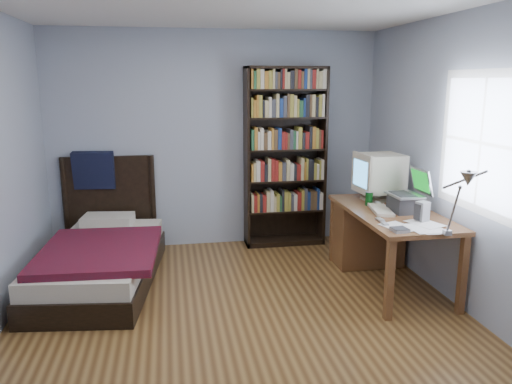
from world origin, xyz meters
The scene contains 14 objects.
room centered at (0.03, 0.00, 1.25)m, with size 4.20×4.24×2.50m.
desk centered at (1.50, 0.97, 0.41)m, with size 0.75×1.52×0.73m.
crt_monitor centered at (1.55, 0.99, 1.00)m, with size 0.45×0.41×0.49m.
laptop centered at (1.61, 0.50, 0.84)m, with size 0.33×0.34×0.41m.
desk_lamp centered at (1.49, -0.59, 1.21)m, with size 0.23×0.51×0.60m.
keyboard centered at (1.39, 0.55, 0.74)m, with size 0.17×0.42×0.03m, color beige.
speaker centered at (1.60, 0.16, 0.82)m, with size 0.09×0.09×0.18m, color gray.
soda_can centered at (1.37, 0.79, 0.80)m, with size 0.07×0.07×0.13m, color #083C11.
mouse centered at (1.47, 0.81, 0.75)m, with size 0.06×0.11×0.04m, color silver.
phone_silver centered at (1.25, 0.25, 0.74)m, with size 0.05×0.10×0.02m, color #B2B2B7.
phone_grey centered at (1.24, 0.12, 0.74)m, with size 0.04×0.08×0.02m, color gray.
external_drive centered at (1.28, -0.08, 0.74)m, with size 0.12×0.12×0.03m, color gray.
bookshelf centered at (0.79, 1.94, 1.05)m, with size 0.94×0.30×2.09m.
bed centered at (-1.23, 1.14, 0.26)m, with size 1.20×2.10×1.16m.
Camera 1 is at (-0.55, -3.70, 1.93)m, focal length 35.00 mm.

